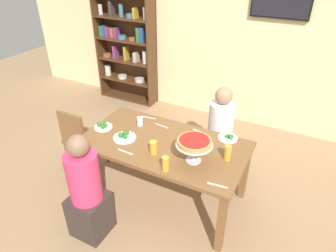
% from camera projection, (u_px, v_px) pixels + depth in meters
% --- Properties ---
extents(ground_plane, '(12.00, 12.00, 0.00)m').
position_uv_depth(ground_plane, '(164.00, 195.00, 3.49)').
color(ground_plane, '#9E7A56').
extents(rear_partition, '(8.00, 0.12, 2.80)m').
position_uv_depth(rear_partition, '(233.00, 32.00, 4.43)').
color(rear_partition, beige).
rests_on(rear_partition, ground_plane).
extents(dining_table, '(1.73, 0.93, 0.74)m').
position_uv_depth(dining_table, '(164.00, 149.00, 3.15)').
color(dining_table, brown).
rests_on(dining_table, ground_plane).
extents(bookshelf, '(1.10, 0.30, 2.21)m').
position_uv_depth(bookshelf, '(125.00, 38.00, 5.15)').
color(bookshelf, '#4C2D19').
rests_on(bookshelf, ground_plane).
extents(television, '(0.77, 0.05, 0.47)m').
position_uv_depth(television, '(282.00, 0.00, 3.85)').
color(television, black).
extents(diner_near_left, '(0.34, 0.34, 1.15)m').
position_uv_depth(diner_near_left, '(87.00, 194.00, 2.81)').
color(diner_near_left, '#382D28').
rests_on(diner_near_left, ground_plane).
extents(diner_far_right, '(0.34, 0.34, 1.15)m').
position_uv_depth(diner_far_right, '(219.00, 137.00, 3.65)').
color(diner_far_right, '#382D28').
rests_on(diner_far_right, ground_plane).
extents(chair_head_west, '(0.40, 0.40, 0.87)m').
position_uv_depth(chair_head_west, '(80.00, 137.00, 3.65)').
color(chair_head_west, brown).
rests_on(chair_head_west, ground_plane).
extents(deep_dish_pizza_stand, '(0.35, 0.35, 0.24)m').
position_uv_depth(deep_dish_pizza_stand, '(194.00, 143.00, 2.74)').
color(deep_dish_pizza_stand, silver).
rests_on(deep_dish_pizza_stand, dining_table).
extents(salad_plate_near_diner, '(0.21, 0.21, 0.06)m').
position_uv_depth(salad_plate_near_diner, '(228.00, 138.00, 3.16)').
color(salad_plate_near_diner, white).
rests_on(salad_plate_near_diner, dining_table).
extents(salad_plate_far_diner, '(0.25, 0.25, 0.07)m').
position_uv_depth(salad_plate_far_diner, '(124.00, 136.00, 3.17)').
color(salad_plate_far_diner, white).
rests_on(salad_plate_far_diner, dining_table).
extents(salad_plate_spare, '(0.20, 0.20, 0.07)m').
position_uv_depth(salad_plate_spare, '(103.00, 126.00, 3.35)').
color(salad_plate_spare, white).
rests_on(salad_plate_spare, dining_table).
extents(beer_glass_amber_tall, '(0.07, 0.07, 0.16)m').
position_uv_depth(beer_glass_amber_tall, '(228.00, 153.00, 2.82)').
color(beer_glass_amber_tall, gold).
rests_on(beer_glass_amber_tall, dining_table).
extents(beer_glass_amber_short, '(0.08, 0.08, 0.14)m').
position_uv_depth(beer_glass_amber_short, '(153.00, 148.00, 2.91)').
color(beer_glass_amber_short, gold).
rests_on(beer_glass_amber_short, dining_table).
extents(beer_glass_amber_spare, '(0.07, 0.07, 0.15)m').
position_uv_depth(beer_glass_amber_spare, '(165.00, 164.00, 2.68)').
color(beer_glass_amber_spare, gold).
rests_on(beer_glass_amber_spare, dining_table).
extents(water_glass_clear_near, '(0.07, 0.07, 0.10)m').
position_uv_depth(water_glass_clear_near, '(140.00, 121.00, 3.38)').
color(water_glass_clear_near, white).
rests_on(water_glass_clear_near, dining_table).
extents(cutlery_fork_near, '(0.18, 0.03, 0.00)m').
position_uv_depth(cutlery_fork_near, '(217.00, 185.00, 2.55)').
color(cutlery_fork_near, silver).
rests_on(cutlery_fork_near, dining_table).
extents(cutlery_knife_near, '(0.18, 0.06, 0.00)m').
position_uv_depth(cutlery_knife_near, '(200.00, 132.00, 3.28)').
color(cutlery_knife_near, silver).
rests_on(cutlery_knife_near, dining_table).
extents(cutlery_fork_far, '(0.18, 0.04, 0.00)m').
position_uv_depth(cutlery_fork_far, '(161.00, 126.00, 3.39)').
color(cutlery_fork_far, silver).
rests_on(cutlery_fork_far, dining_table).
extents(cutlery_knife_far, '(0.18, 0.02, 0.00)m').
position_uv_depth(cutlery_knife_far, '(125.00, 152.00, 2.96)').
color(cutlery_knife_far, silver).
rests_on(cutlery_knife_far, dining_table).
extents(cutlery_spare_fork, '(0.18, 0.04, 0.00)m').
position_uv_depth(cutlery_spare_fork, '(149.00, 118.00, 3.56)').
color(cutlery_spare_fork, silver).
rests_on(cutlery_spare_fork, dining_table).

